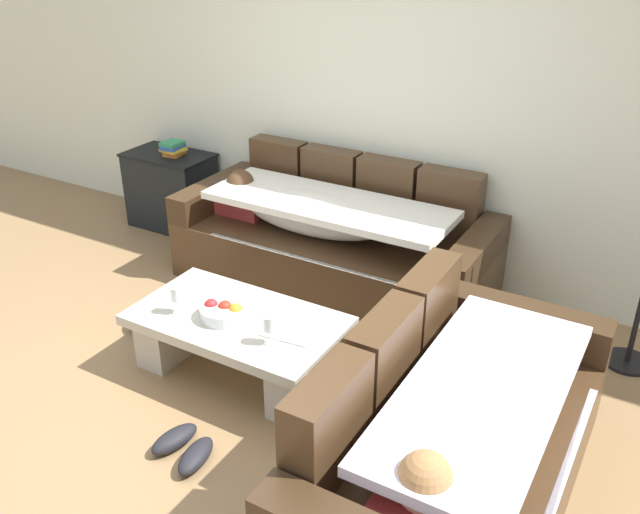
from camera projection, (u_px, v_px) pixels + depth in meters
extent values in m
plane|color=olive|center=(186.00, 409.00, 3.70)|extent=(14.00, 14.00, 0.00)
cube|color=silver|center=(370.00, 83.00, 4.75)|extent=(9.00, 0.10, 2.70)
cube|color=#432D1A|center=(333.00, 260.00, 4.83)|extent=(2.21, 0.92, 0.42)
cube|color=#432D1A|center=(279.00, 169.00, 5.24)|extent=(0.43, 0.16, 0.46)
cube|color=#432D1A|center=(331.00, 179.00, 5.03)|extent=(0.43, 0.16, 0.46)
cube|color=#432D1A|center=(388.00, 191.00, 4.82)|extent=(0.43, 0.16, 0.46)
cube|color=#432D1A|center=(450.00, 203.00, 4.62)|extent=(0.43, 0.16, 0.46)
cube|color=#362415|center=(216.00, 193.00, 5.15)|extent=(0.18, 0.92, 0.20)
cube|color=#362415|center=(475.00, 253.00, 4.24)|extent=(0.18, 0.92, 0.20)
cube|color=#B23838|center=(245.00, 205.00, 5.04)|extent=(0.36, 0.28, 0.11)
sphere|color=#936B4C|center=(241.00, 187.00, 4.94)|extent=(0.21, 0.21, 0.21)
sphere|color=#4C331E|center=(240.00, 183.00, 4.92)|extent=(0.20, 0.20, 0.20)
ellipsoid|color=silver|center=(314.00, 213.00, 4.69)|extent=(1.10, 0.44, 0.28)
cube|color=silver|center=(328.00, 204.00, 4.58)|extent=(1.70, 0.60, 0.05)
cube|color=silver|center=(300.00, 283.00, 4.48)|extent=(1.44, 0.04, 0.38)
cube|color=#432D1A|center=(457.00, 468.00, 3.02)|extent=(0.92, 1.86, 0.42)
cube|color=#432D1A|center=(327.00, 428.00, 2.61)|extent=(0.16, 0.47, 0.46)
cube|color=#432D1A|center=(384.00, 361.00, 2.99)|extent=(0.16, 0.47, 0.46)
cube|color=#432D1A|center=(427.00, 310.00, 3.38)|extent=(0.16, 0.47, 0.46)
cube|color=#362415|center=(519.00, 321.00, 3.53)|extent=(0.92, 0.18, 0.20)
cube|color=#B23838|center=(411.00, 513.00, 2.46)|extent=(0.28, 0.36, 0.11)
sphere|color=beige|center=(424.00, 485.00, 2.37)|extent=(0.21, 0.21, 0.21)
sphere|color=#9E7042|center=(425.00, 478.00, 2.35)|extent=(0.20, 0.20, 0.20)
ellipsoid|color=silver|center=(480.00, 403.00, 2.88)|extent=(0.44, 0.94, 0.28)
cube|color=silver|center=(483.00, 392.00, 2.79)|extent=(0.60, 1.38, 0.05)
cube|color=silver|center=(558.00, 503.00, 2.81)|extent=(0.04, 1.17, 0.38)
cube|color=#B6B2A1|center=(237.00, 321.00, 3.85)|extent=(1.20, 0.68, 0.06)
cube|color=#B6B2A1|center=(178.00, 327.00, 4.14)|extent=(0.20, 0.54, 0.32)
cube|color=#B6B2A1|center=(307.00, 373.00, 3.73)|extent=(0.20, 0.54, 0.32)
cylinder|color=silver|center=(225.00, 312.00, 3.81)|extent=(0.28, 0.28, 0.07)
sphere|color=orange|center=(236.00, 310.00, 3.78)|extent=(0.08, 0.08, 0.08)
sphere|color=red|center=(225.00, 307.00, 3.81)|extent=(0.08, 0.08, 0.08)
sphere|color=#B12326|center=(211.00, 305.00, 3.82)|extent=(0.08, 0.08, 0.08)
cylinder|color=silver|center=(179.00, 312.00, 3.87)|extent=(0.06, 0.06, 0.01)
cylinder|color=silver|center=(178.00, 306.00, 3.85)|extent=(0.01, 0.01, 0.07)
cylinder|color=silver|center=(177.00, 294.00, 3.82)|extent=(0.07, 0.07, 0.08)
cylinder|color=silver|center=(270.00, 343.00, 3.60)|extent=(0.06, 0.06, 0.01)
cylinder|color=silver|center=(270.00, 336.00, 3.58)|extent=(0.01, 0.01, 0.07)
cylinder|color=silver|center=(269.00, 323.00, 3.54)|extent=(0.07, 0.07, 0.08)
cube|color=white|center=(291.00, 331.00, 3.69)|extent=(0.30, 0.24, 0.01)
cube|color=black|center=(172.00, 191.00, 5.74)|extent=(0.70, 0.42, 0.62)
cube|color=black|center=(168.00, 155.00, 5.60)|extent=(0.72, 0.44, 0.02)
cube|color=#B76623|center=(174.00, 153.00, 5.56)|extent=(0.15, 0.18, 0.04)
cube|color=gold|center=(173.00, 150.00, 5.54)|extent=(0.18, 0.18, 0.02)
cube|color=#2D569E|center=(173.00, 147.00, 5.54)|extent=(0.15, 0.20, 0.03)
cube|color=#338C59|center=(172.00, 143.00, 5.52)|extent=(0.15, 0.17, 0.03)
cylinder|color=black|center=(627.00, 362.00, 4.08)|extent=(0.28, 0.28, 0.02)
ellipsoid|color=black|center=(175.00, 439.00, 3.43)|extent=(0.17, 0.29, 0.09)
ellipsoid|color=black|center=(196.00, 456.00, 3.32)|extent=(0.16, 0.29, 0.09)
ellipsoid|color=#191933|center=(156.00, 316.00, 4.44)|extent=(0.38, 0.45, 0.12)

